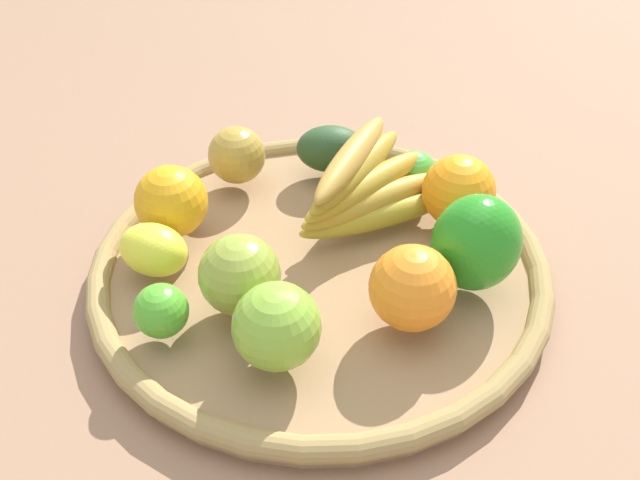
% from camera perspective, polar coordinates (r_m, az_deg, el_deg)
% --- Properties ---
extents(ground_plane, '(2.40, 2.40, 0.00)m').
position_cam_1_polar(ground_plane, '(0.76, 0.00, -3.01)').
color(ground_plane, '#926B50').
rests_on(ground_plane, ground).
extents(basket, '(0.46, 0.46, 0.03)m').
position_cam_1_polar(basket, '(0.75, 0.00, -2.14)').
color(basket, '#9A7750').
rests_on(basket, ground_plane).
extents(apple_1, '(0.10, 0.10, 0.08)m').
position_cam_1_polar(apple_1, '(0.66, -6.27, -2.70)').
color(apple_1, '#8DA336').
rests_on(apple_1, basket).
extents(banana_bunch, '(0.16, 0.18, 0.08)m').
position_cam_1_polar(banana_bunch, '(0.76, 3.52, 4.21)').
color(banana_bunch, '#AB972C').
rests_on(banana_bunch, basket).
extents(orange_2, '(0.08, 0.08, 0.07)m').
position_cam_1_polar(orange_2, '(0.76, -11.36, 3.16)').
color(orange_2, orange).
rests_on(orange_2, basket).
extents(apple_0, '(0.09, 0.09, 0.06)m').
position_cam_1_polar(apple_0, '(0.83, -6.49, 6.59)').
color(apple_0, '#AB8932').
rests_on(apple_0, basket).
extents(lime_1, '(0.06, 0.06, 0.05)m').
position_cam_1_polar(lime_1, '(0.66, -12.27, -5.40)').
color(lime_1, '#4EAA2A').
rests_on(lime_1, basket).
extents(orange_0, '(0.09, 0.09, 0.08)m').
position_cam_1_polar(orange_0, '(0.65, 7.21, -3.72)').
color(orange_0, orange).
rests_on(orange_0, basket).
extents(orange_1, '(0.10, 0.10, 0.08)m').
position_cam_1_polar(orange_1, '(0.77, 10.74, 3.76)').
color(orange_1, orange).
rests_on(orange_1, basket).
extents(apple_2, '(0.08, 0.08, 0.08)m').
position_cam_1_polar(apple_2, '(0.61, -3.45, -6.71)').
color(apple_2, '#81B335').
rests_on(apple_2, basket).
extents(lemon_0, '(0.07, 0.06, 0.05)m').
position_cam_1_polar(lemon_0, '(0.72, -12.83, -0.74)').
color(lemon_0, yellow).
rests_on(lemon_0, basket).
extents(bell_pepper, '(0.11, 0.11, 0.10)m').
position_cam_1_polar(bell_pepper, '(0.69, 12.04, -0.37)').
color(bell_pepper, '#268B1F').
rests_on(bell_pepper, basket).
extents(avocado, '(0.09, 0.07, 0.05)m').
position_cam_1_polar(avocado, '(0.85, 0.85, 7.11)').
color(avocado, '#294925').
rests_on(avocado, basket).
extents(lime_0, '(0.06, 0.06, 0.05)m').
position_cam_1_polar(lime_0, '(0.82, 7.40, 5.31)').
color(lime_0, green).
rests_on(lime_0, basket).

